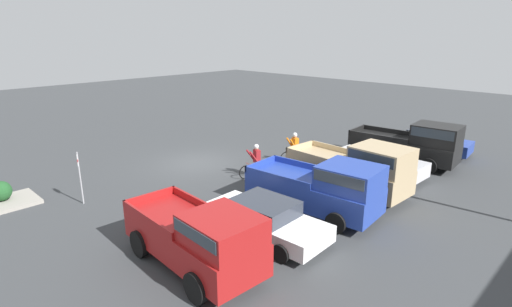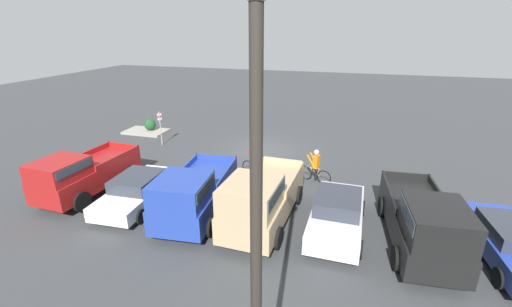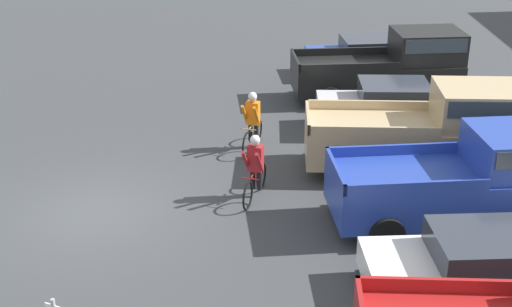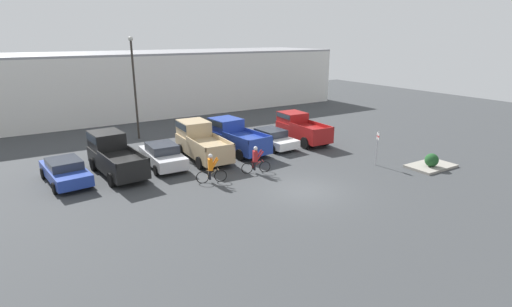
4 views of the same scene
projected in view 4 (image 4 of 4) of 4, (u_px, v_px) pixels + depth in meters
ground_plane at (305, 190)px, 21.42m from camera, size 80.00×80.00×0.00m
warehouse_building at (145, 82)px, 42.47m from camera, size 42.94×10.21×6.30m
sedan_0 at (65, 171)px, 22.34m from camera, size 2.33×4.76×1.37m
pickup_truck_0 at (113, 154)px, 23.87m from camera, size 2.47×5.64×2.32m
sedan_1 at (163, 155)px, 25.05m from camera, size 2.07×4.51×1.50m
pickup_truck_1 at (200, 141)px, 26.75m from camera, size 2.37×5.56×2.35m
pickup_truck_2 at (235, 136)px, 28.31m from camera, size 2.60×5.36×2.21m
sedan_2 at (271, 138)px, 29.57m from camera, size 2.18×4.66×1.34m
pickup_truck_3 at (300, 127)px, 30.95m from camera, size 2.32×5.06×2.13m
cyclist_0 at (256, 160)px, 23.91m from camera, size 1.74×0.65×1.68m
cyclist_1 at (211, 168)px, 22.32m from camera, size 1.68×0.63×1.71m
fire_lane_sign at (377, 145)px, 25.18m from camera, size 0.15×0.28×2.22m
lamppost at (134, 81)px, 30.82m from camera, size 0.36×0.36×7.90m
curb_island at (431, 166)px, 25.13m from camera, size 2.98×1.88×0.15m
shrub at (432, 160)px, 24.70m from camera, size 0.83×0.83×0.83m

